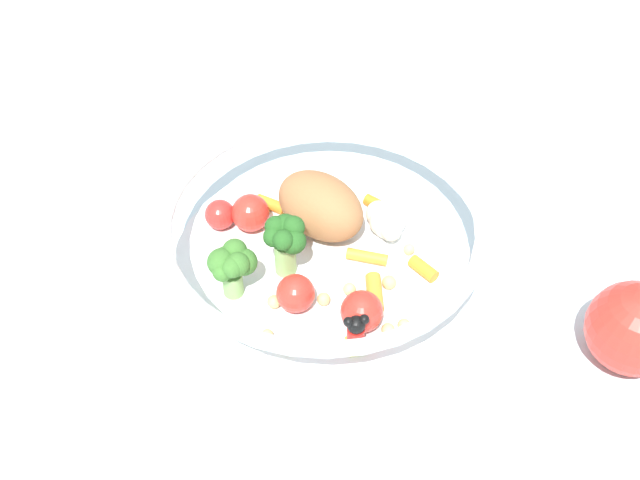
# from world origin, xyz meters

# --- Properties ---
(ground_plane) EXTENTS (2.40, 2.40, 0.00)m
(ground_plane) POSITION_xyz_m (0.00, 0.00, 0.00)
(ground_plane) COLOR silver
(food_container) EXTENTS (0.26, 0.26, 0.07)m
(food_container) POSITION_xyz_m (-0.01, 0.00, 0.03)
(food_container) COLOR white
(food_container) RESTS_ON ground_plane
(loose_apple) EXTENTS (0.07, 0.07, 0.08)m
(loose_apple) POSITION_xyz_m (-0.06, -0.24, 0.04)
(loose_apple) COLOR red
(loose_apple) RESTS_ON ground_plane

